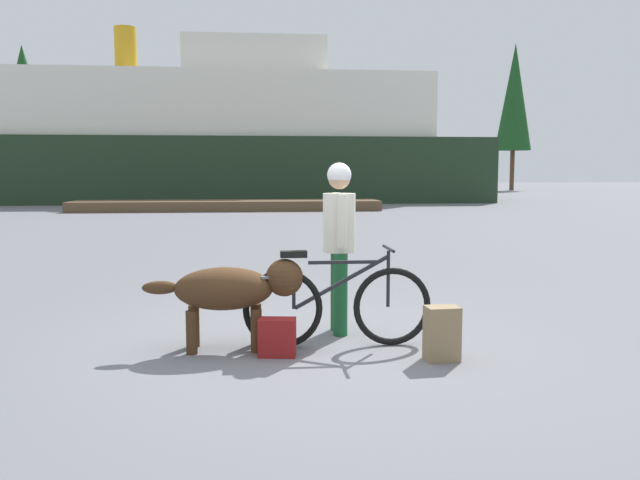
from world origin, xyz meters
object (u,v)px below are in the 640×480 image
(person_cyclist, at_px, (339,232))
(handbag_pannier, at_px, (277,337))
(backpack, at_px, (442,333))
(sailboat_moored, at_px, (262,191))
(ferry_boat, at_px, (201,141))
(bicycle, at_px, (337,305))
(dog, at_px, (234,289))

(person_cyclist, bearing_deg, handbag_pannier, -129.90)
(backpack, bearing_deg, sailboat_moored, 91.78)
(person_cyclist, height_order, handbag_pannier, person_cyclist)
(backpack, distance_m, sailboat_moored, 30.93)
(ferry_boat, bearing_deg, bicycle, -83.53)
(bicycle, bearing_deg, handbag_pannier, -155.52)
(dog, bearing_deg, backpack, -17.05)
(bicycle, xyz_separation_m, sailboat_moored, (-0.12, 30.38, 0.12))
(handbag_pannier, bearing_deg, backpack, -11.16)
(dog, bearing_deg, ferry_boat, 94.67)
(sailboat_moored, bearing_deg, person_cyclist, -89.58)
(dog, height_order, ferry_boat, ferry_boat)
(dog, bearing_deg, person_cyclist, 26.28)
(person_cyclist, bearing_deg, bicycle, -100.01)
(bicycle, xyz_separation_m, dog, (-0.93, 0.02, 0.16))
(person_cyclist, relative_size, handbag_pannier, 5.08)
(person_cyclist, xyz_separation_m, handbag_pannier, (-0.65, -0.77, -0.85))
(ferry_boat, xyz_separation_m, sailboat_moored, (3.19, 1.12, -2.60))
(sailboat_moored, bearing_deg, ferry_boat, -160.66)
(handbag_pannier, height_order, sailboat_moored, sailboat_moored)
(person_cyclist, bearing_deg, backpack, -54.56)
(backpack, height_order, ferry_boat, ferry_boat)
(person_cyclist, height_order, sailboat_moored, sailboat_moored)
(bicycle, height_order, dog, bicycle)
(bicycle, distance_m, ferry_boat, 29.58)
(bicycle, bearing_deg, sailboat_moored, 90.24)
(backpack, bearing_deg, person_cyclist, 125.44)
(bicycle, height_order, backpack, bicycle)
(bicycle, xyz_separation_m, ferry_boat, (-3.32, 29.26, 2.72))
(dog, relative_size, handbag_pannier, 4.31)
(person_cyclist, relative_size, sailboat_moored, 0.21)
(dog, distance_m, sailboat_moored, 30.38)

